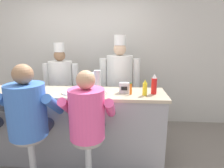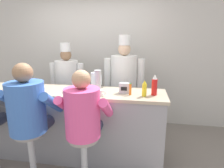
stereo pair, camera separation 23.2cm
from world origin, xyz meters
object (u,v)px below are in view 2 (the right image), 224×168
hot_sauce_bottle_orange (130,89)px  cup_stack_steel (98,81)px  ketchup_bottle_red (154,86)px  mustard_bottle_yellow (144,89)px  coffee_mug_white (100,93)px  cook_in_whites_far (124,82)px  water_pitcher_clear (96,80)px  diner_seated_pink (84,116)px  diner_seated_blue (29,110)px  breakfast_plate (72,91)px  cook_in_whites_near (67,84)px  napkin_dispenser_chrome (124,88)px

hot_sauce_bottle_orange → cup_stack_steel: size_ratio=0.51×
ketchup_bottle_red → mustard_bottle_yellow: ketchup_bottle_red is taller
coffee_mug_white → cook_in_whites_far: size_ratio=0.07×
cook_in_whites_far → water_pitcher_clear: bearing=-121.2°
water_pitcher_clear → cup_stack_steel: (0.08, -0.18, 0.03)m
mustard_bottle_yellow → water_pitcher_clear: size_ratio=0.88×
ketchup_bottle_red → diner_seated_pink: diner_seated_pink is taller
mustard_bottle_yellow → coffee_mug_white: mustard_bottle_yellow is taller
hot_sauce_bottle_orange → diner_seated_blue: 1.23m
ketchup_bottle_red → breakfast_plate: (-1.09, -0.04, -0.11)m
diner_seated_blue → cook_in_whites_near: (-0.07, 1.31, 0.00)m
diner_seated_pink → breakfast_plate: bearing=124.1°
ketchup_bottle_red → hot_sauce_bottle_orange: 0.31m
coffee_mug_white → cook_in_whites_near: (-0.84, 0.97, -0.14)m
water_pitcher_clear → cup_stack_steel: size_ratio=0.78×
mustard_bottle_yellow → napkin_dispenser_chrome: size_ratio=1.48×
coffee_mug_white → diner_seated_pink: size_ratio=0.09×
napkin_dispenser_chrome → cook_in_whites_far: bearing=96.2°
hot_sauce_bottle_orange → ketchup_bottle_red: bearing=8.6°
coffee_mug_white → cook_in_whites_near: size_ratio=0.07×
water_pitcher_clear → ketchup_bottle_red: bearing=-14.7°
napkin_dispenser_chrome → cook_in_whites_near: bearing=145.1°
hot_sauce_bottle_orange → breakfast_plate: bearing=179.8°
napkin_dispenser_chrome → cook_in_whites_near: cook_in_whites_near is taller
ketchup_bottle_red → diner_seated_blue: 1.53m
cook_in_whites_near → cook_in_whites_far: bearing=-0.7°
breakfast_plate → cook_in_whites_near: bearing=116.2°
water_pitcher_clear → cook_in_whites_near: (-0.69, 0.59, -0.22)m
ketchup_bottle_red → cook_in_whites_near: 1.72m
cup_stack_steel → coffee_mug_white: bearing=-70.4°
water_pitcher_clear → cook_in_whites_far: 0.69m
diner_seated_blue → diner_seated_pink: size_ratio=1.04×
water_pitcher_clear → mustard_bottle_yellow: bearing=-22.6°
napkin_dispenser_chrome → cook_in_whites_far: 0.78m
ketchup_bottle_red → coffee_mug_white: bearing=-166.1°
water_pitcher_clear → cook_in_whites_far: cook_in_whites_far is taller
diner_seated_pink → water_pitcher_clear: bearing=93.5°
hot_sauce_bottle_orange → mustard_bottle_yellow: bearing=-9.2°
water_pitcher_clear → cup_stack_steel: 0.20m
coffee_mug_white → cook_in_whites_far: 0.98m
napkin_dispenser_chrome → breakfast_plate: bearing=-174.8°
ketchup_bottle_red → breakfast_plate: ketchup_bottle_red is taller
water_pitcher_clear → diner_seated_blue: bearing=-130.5°
diner_seated_blue → water_pitcher_clear: bearing=49.5°
napkin_dispenser_chrome → diner_seated_pink: 0.69m
mustard_bottle_yellow → breakfast_plate: (-0.96, 0.03, -0.08)m
mustard_bottle_yellow → diner_seated_pink: 0.81m
diner_seated_blue → cook_in_whites_near: cook_in_whites_near is taller
breakfast_plate → cup_stack_steel: (0.35, 0.08, 0.13)m
breakfast_plate → cook_in_whites_far: size_ratio=0.13×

